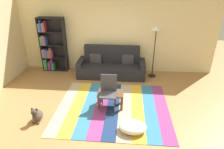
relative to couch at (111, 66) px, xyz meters
The scene contains 11 objects.
ground_plane 2.05m from the couch, 87.10° to the right, with size 14.00×14.00×0.00m, color #9E7042.
back_wall 1.15m from the couch, 79.01° to the left, with size 6.80×0.10×2.70m, color beige.
rug 1.96m from the couch, 83.54° to the right, with size 2.83×2.48×0.01m.
couch is the anchor object (origin of this frame).
bookshelf 2.27m from the couch, behind, with size 0.90×0.28×1.90m.
coffee_table 1.87m from the couch, 85.28° to the right, with size 0.65×0.41×0.40m.
pouf 2.87m from the couch, 75.60° to the right, with size 0.60×0.46×0.21m, color white.
dog 3.01m from the couch, 119.71° to the right, with size 0.22×0.35×0.40m.
standing_lamp 1.79m from the couch, ahead, with size 0.32×0.32×1.74m.
tv_remote 1.94m from the couch, 84.68° to the right, with size 0.04×0.15×0.02m, color black.
folding_chair 1.95m from the couch, 86.97° to the right, with size 0.40×0.40×0.90m.
Camera 1 is at (0.45, -4.04, 2.93)m, focal length 30.92 mm.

